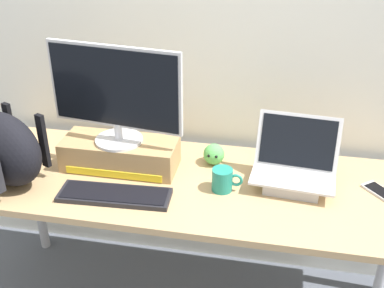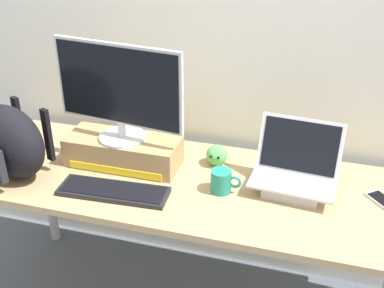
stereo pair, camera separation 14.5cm
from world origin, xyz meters
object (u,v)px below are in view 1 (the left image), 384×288
at_px(toner_box_yellow, 120,154).
at_px(open_laptop, 294,173).
at_px(external_keyboard, 115,195).
at_px(cell_phone, 379,191).
at_px(coffee_mug, 223,180).
at_px(desktop_monitor, 115,94).
at_px(messenger_backpack, 4,150).
at_px(plush_toy, 214,154).

xyz_separation_m(toner_box_yellow, open_laptop, (0.75, 0.00, -0.01)).
xyz_separation_m(external_keyboard, cell_phone, (1.05, 0.24, -0.01)).
bearing_deg(open_laptop, coffee_mug, -156.40).
height_order(toner_box_yellow, coffee_mug, toner_box_yellow).
relative_size(toner_box_yellow, desktop_monitor, 0.86).
relative_size(desktop_monitor, coffee_mug, 4.57).
relative_size(messenger_backpack, plush_toy, 4.47).
bearing_deg(coffee_mug, open_laptop, 18.76).
xyz_separation_m(coffee_mug, plush_toy, (-0.07, 0.20, -0.00)).
bearing_deg(desktop_monitor, external_keyboard, -70.24).
xyz_separation_m(desktop_monitor, external_keyboard, (0.05, -0.23, -0.34)).
bearing_deg(open_laptop, desktop_monitor, -174.94).
bearing_deg(cell_phone, open_laptop, 141.72).
bearing_deg(coffee_mug, plush_toy, 108.66).
bearing_deg(plush_toy, messenger_backpack, -158.76).
relative_size(toner_box_yellow, open_laptop, 1.41).
relative_size(toner_box_yellow, plush_toy, 5.30).
height_order(desktop_monitor, open_laptop, desktop_monitor).
distance_m(external_keyboard, messenger_backpack, 0.49).
height_order(external_keyboard, messenger_backpack, messenger_backpack).
bearing_deg(desktop_monitor, messenger_backpack, -145.96).
relative_size(open_laptop, cell_phone, 2.45).
distance_m(desktop_monitor, messenger_backpack, 0.50).
xyz_separation_m(desktop_monitor, coffee_mug, (0.47, -0.09, -0.30)).
distance_m(cell_phone, plush_toy, 0.70).
xyz_separation_m(external_keyboard, plush_toy, (0.35, 0.34, 0.04)).
xyz_separation_m(desktop_monitor, cell_phone, (1.10, 0.01, -0.34)).
bearing_deg(plush_toy, coffee_mug, -71.34).
xyz_separation_m(desktop_monitor, open_laptop, (0.75, 0.00, -0.29)).
distance_m(desktop_monitor, cell_phone, 1.15).
relative_size(desktop_monitor, messenger_backpack, 1.37).
height_order(desktop_monitor, cell_phone, desktop_monitor).
height_order(toner_box_yellow, plush_toy, toner_box_yellow).
bearing_deg(coffee_mug, desktop_monitor, 168.77).
xyz_separation_m(open_laptop, coffee_mug, (-0.28, -0.10, -0.01)).
xyz_separation_m(messenger_backpack, coffee_mug, (0.88, 0.12, -0.11)).
bearing_deg(desktop_monitor, cell_phone, 8.10).
xyz_separation_m(messenger_backpack, plush_toy, (0.82, 0.32, -0.11)).
bearing_deg(coffee_mug, external_keyboard, -161.86).
height_order(open_laptop, coffee_mug, open_laptop).
height_order(desktop_monitor, plush_toy, desktop_monitor).
bearing_deg(toner_box_yellow, plush_toy, 15.06).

